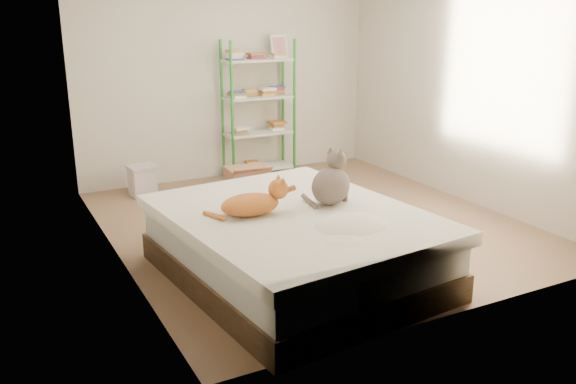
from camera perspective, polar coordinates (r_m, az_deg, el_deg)
room at (r=5.79m, az=2.36°, el=9.28°), size 3.81×4.21×2.61m
bed at (r=4.80m, az=0.60°, el=-5.00°), size 1.95×2.34×0.55m
orange_cat at (r=4.60m, az=-3.57°, el=-0.92°), size 0.56×0.34×0.22m
grey_cat at (r=4.84m, az=4.05°, el=1.33°), size 0.48×0.45×0.44m
shelf_unit at (r=7.64m, az=-2.73°, el=8.14°), size 0.88×0.36×1.74m
cardboard_box at (r=6.99m, az=-3.83°, el=1.06°), size 0.48×0.47×0.37m
white_bin at (r=7.16m, az=-13.46°, el=1.12°), size 0.33×0.29×0.34m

